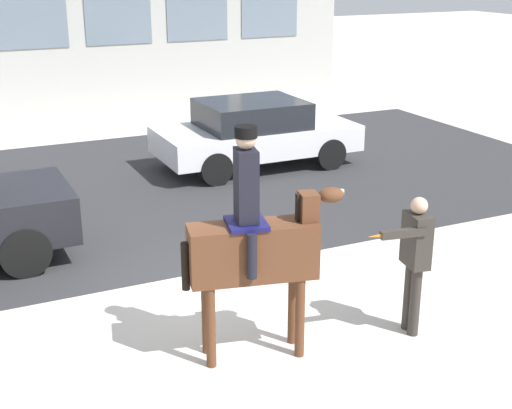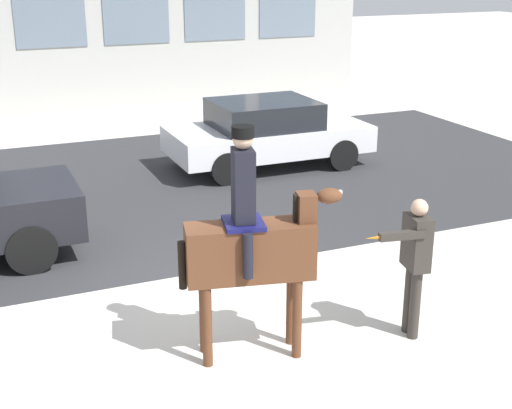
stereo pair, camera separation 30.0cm
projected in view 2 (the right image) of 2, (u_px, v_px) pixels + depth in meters
The scene contains 5 objects.
ground_plane at pixel (198, 289), 9.84m from camera, with size 80.00×80.00×0.00m, color beige.
road_surface at pixel (121, 191), 13.96m from camera, with size 19.71×8.50×0.01m.
mounted_horse_lead at pixel (252, 244), 7.80m from camera, with size 1.80×0.73×2.69m.
pedestrian_bystander at pixel (415, 257), 8.33m from camera, with size 0.88×0.44×1.73m.
street_car_far_lane at pixel (267, 132), 15.38m from camera, with size 4.28×2.07×1.44m.
Camera 2 is at (-2.75, -8.50, 4.35)m, focal length 50.00 mm.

